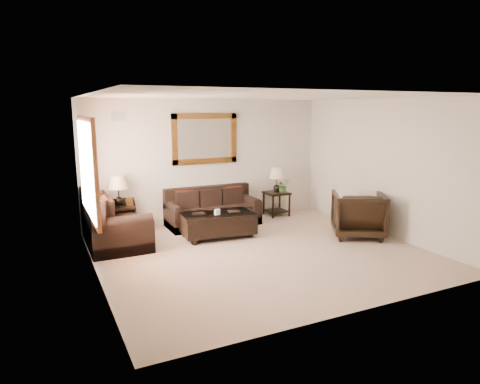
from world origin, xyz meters
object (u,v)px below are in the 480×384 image
end_table_left (119,196)px  end_table_right (277,184)px  loveseat (112,225)px  sofa (212,211)px  armchair (358,212)px  coffee_table (218,222)px

end_table_left → end_table_right: 3.63m
loveseat → end_table_right: bearing=-81.8°
sofa → armchair: (2.27, -2.07, 0.20)m
armchair → sofa: bearing=-11.1°
armchair → coffee_table: bearing=6.7°
loveseat → coffee_table: 2.00m
end_table_right → coffee_table: bearing=-152.4°
sofa → end_table_right: end_table_right is taller
sofa → end_table_right: bearing=3.2°
end_table_right → armchair: end_table_right is taller
end_table_left → sofa: bearing=-2.3°
end_table_left → armchair: size_ratio=1.22×
end_table_right → coffee_table: 2.22m
sofa → coffee_table: sofa is taller
end_table_left → armchair: end_table_left is taller
end_table_left → end_table_right: bearing=0.2°
armchair → loveseat: bearing=11.5°
end_table_right → loveseat: bearing=-171.8°
end_table_left → coffee_table: size_ratio=0.81×
loveseat → coffee_table: bearing=-103.0°
sofa → loveseat: bearing=-168.0°
sofa → end_table_right: (1.68, 0.09, 0.45)m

